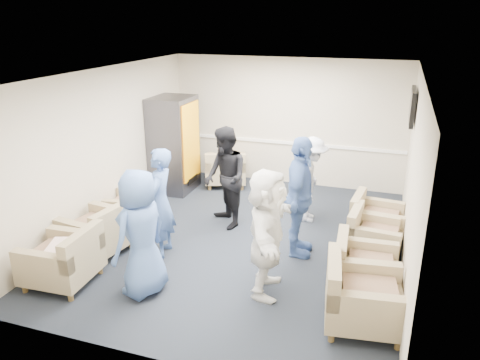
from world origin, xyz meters
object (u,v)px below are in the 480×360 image
(armchair_left_near, at_px, (65,261))
(person_mid_right, at_px, (299,197))
(armchair_corner, at_px, (226,171))
(vending_machine, at_px, (174,144))
(person_back_left, at_px, (225,178))
(person_front_right, at_px, (267,233))
(armchair_right_far, at_px, (373,220))
(armchair_left_far, at_px, (135,208))
(person_front_left, at_px, (141,234))
(person_back_right, at_px, (311,180))
(armchair_right_near, at_px, (359,299))
(armchair_right_midnear, at_px, (362,269))
(person_mid_left, at_px, (160,203))
(armchair_right_midfar, at_px, (372,236))
(armchair_left_mid, at_px, (100,233))

(armchair_left_near, height_order, person_mid_right, person_mid_right)
(armchair_corner, xyz_separation_m, vending_machine, (-0.93, -0.55, 0.65))
(person_back_left, xyz_separation_m, person_front_right, (1.23, -1.78, -0.02))
(armchair_right_far, bearing_deg, armchair_left_far, 106.37)
(person_front_left, height_order, person_back_left, person_back_left)
(person_front_left, xyz_separation_m, person_mid_right, (1.71, 1.70, 0.07))
(armchair_corner, xyz_separation_m, person_back_right, (2.05, -1.20, 0.43))
(person_front_left, bearing_deg, armchair_right_near, 109.13)
(armchair_right_midnear, distance_m, armchair_corner, 4.54)
(armchair_right_near, relative_size, person_back_left, 0.58)
(armchair_right_far, bearing_deg, armchair_corner, 69.01)
(armchair_left_far, distance_m, person_mid_left, 1.40)
(armchair_right_near, xyz_separation_m, person_mid_right, (-1.05, 1.52, 0.58))
(person_mid_left, bearing_deg, armchair_left_near, -44.26)
(armchair_right_midfar, bearing_deg, armchair_left_near, 124.32)
(armchair_left_far, height_order, person_back_left, person_back_left)
(armchair_right_midfar, distance_m, person_back_left, 2.58)
(person_front_left, distance_m, person_back_left, 2.34)
(armchair_right_far, xyz_separation_m, person_front_right, (-1.25, -2.09, 0.55))
(person_mid_right, bearing_deg, person_front_left, 130.61)
(armchair_right_near, bearing_deg, armchair_right_midnear, -5.77)
(person_mid_right, bearing_deg, armchair_right_far, -53.35)
(armchair_right_midfar, relative_size, person_front_right, 0.49)
(person_back_left, distance_m, person_mid_right, 1.54)
(armchair_right_midfar, xyz_separation_m, armchair_right_far, (-0.01, 0.60, 0.00))
(person_mid_right, xyz_separation_m, person_front_right, (-0.18, -1.16, -0.07))
(armchair_left_mid, height_order, armchair_left_far, armchair_left_mid)
(armchair_right_midnear, bearing_deg, armchair_left_near, 102.35)
(armchair_left_mid, distance_m, armchair_right_midnear, 3.93)
(armchair_right_midnear, relative_size, person_mid_right, 0.46)
(armchair_left_near, relative_size, armchair_right_midfar, 1.08)
(armchair_left_mid, distance_m, person_back_right, 3.67)
(person_front_left, relative_size, person_front_right, 1.00)
(armchair_left_mid, relative_size, armchair_left_far, 1.15)
(armchair_left_far, height_order, armchair_right_far, armchair_right_far)
(armchair_right_midnear, relative_size, vending_machine, 0.44)
(vending_machine, height_order, person_back_left, vending_machine)
(armchair_right_far, bearing_deg, person_mid_left, 123.42)
(vending_machine, height_order, person_front_right, vending_machine)
(person_mid_left, bearing_deg, vending_machine, -166.50)
(armchair_left_mid, height_order, armchair_right_near, armchair_right_near)
(armchair_right_midfar, height_order, person_front_right, person_front_right)
(armchair_left_mid, bearing_deg, armchair_right_midfar, 117.10)
(person_mid_left, distance_m, person_mid_right, 2.09)
(person_back_right, bearing_deg, person_front_right, 172.03)
(armchair_right_near, bearing_deg, person_back_right, 13.54)
(person_back_right, bearing_deg, armchair_right_near, -163.86)
(armchair_left_mid, bearing_deg, person_mid_left, 116.75)
(armchair_left_far, relative_size, vending_machine, 0.44)
(vending_machine, relative_size, person_front_left, 1.14)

